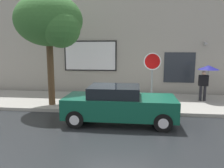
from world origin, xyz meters
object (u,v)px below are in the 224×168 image
(pedestrian_with_umbrella, at_px, (207,72))
(stop_sign, at_px, (152,69))
(street_tree, at_px, (51,22))
(parked_car, at_px, (119,104))
(fire_hydrant, at_px, (94,97))

(pedestrian_with_umbrella, bearing_deg, stop_sign, -148.34)
(pedestrian_with_umbrella, distance_m, street_tree, 7.98)
(parked_car, xyz_separation_m, pedestrian_with_umbrella, (4.19, 3.41, 0.92))
(parked_car, distance_m, fire_hydrant, 2.57)
(pedestrian_with_umbrella, bearing_deg, street_tree, -167.18)
(fire_hydrant, xyz_separation_m, pedestrian_with_umbrella, (5.58, 1.26, 1.14))
(fire_hydrant, height_order, street_tree, street_tree)
(fire_hydrant, distance_m, stop_sign, 3.10)
(street_tree, bearing_deg, pedestrian_with_umbrella, 12.82)
(parked_car, bearing_deg, street_tree, 152.13)
(street_tree, xyz_separation_m, stop_sign, (4.57, -0.08, -2.07))
(pedestrian_with_umbrella, relative_size, stop_sign, 0.74)
(street_tree, bearing_deg, fire_hydrant, 13.22)
(pedestrian_with_umbrella, height_order, stop_sign, stop_sign)
(stop_sign, bearing_deg, street_tree, 179.04)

